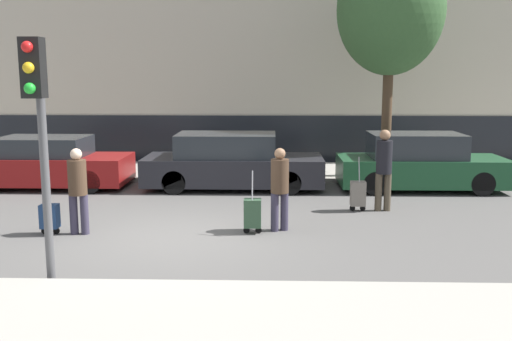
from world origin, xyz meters
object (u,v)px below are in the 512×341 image
(parked_car_0, at_px, (49,164))
(parked_car_1, at_px, (232,163))
(trolley_center, at_px, (253,213))
(traffic_light, at_px, (38,111))
(parked_car_2, at_px, (419,164))
(pedestrian_left, at_px, (78,186))
(trolley_right, at_px, (358,194))
(bare_tree_near_crossing, at_px, (391,10))
(trolley_left, at_px, (50,216))
(parked_bicycle, at_px, (239,156))
(pedestrian_right, at_px, (384,165))
(pedestrian_center, at_px, (280,185))

(parked_car_0, distance_m, parked_car_1, 4.82)
(trolley_center, height_order, traffic_light, traffic_light)
(parked_car_2, bearing_deg, pedestrian_left, -148.90)
(parked_car_2, bearing_deg, trolley_right, -128.22)
(parked_car_1, distance_m, trolley_center, 4.41)
(parked_car_0, bearing_deg, pedestrian_left, -62.85)
(parked_car_0, bearing_deg, trolley_center, -38.17)
(bare_tree_near_crossing, bearing_deg, parked_car_2, -67.73)
(trolley_left, relative_size, parked_bicycle, 0.62)
(parked_car_1, bearing_deg, trolley_left, -124.35)
(pedestrian_right, bearing_deg, pedestrian_left, -165.46)
(parked_car_0, xyz_separation_m, parked_bicycle, (4.85, 2.63, -0.14))
(trolley_left, bearing_deg, bare_tree_near_crossing, 38.96)
(trolley_center, bearing_deg, parked_car_0, 141.83)
(parked_car_0, xyz_separation_m, traffic_light, (2.70, -7.02, 1.82))
(parked_car_1, bearing_deg, trolley_center, -80.87)
(trolley_left, height_order, traffic_light, traffic_light)
(parked_car_1, distance_m, pedestrian_center, 4.31)
(pedestrian_left, relative_size, parked_bicycle, 0.91)
(traffic_light, distance_m, bare_tree_near_crossing, 10.85)
(trolley_center, distance_m, pedestrian_right, 3.43)
(pedestrian_right, distance_m, trolley_right, 0.84)
(pedestrian_right, distance_m, traffic_light, 7.39)
(parked_car_1, xyz_separation_m, parked_car_2, (4.87, -0.02, 0.00))
(parked_car_2, distance_m, parked_bicycle, 5.51)
(parked_car_0, bearing_deg, parked_car_2, -0.06)
(parked_car_1, xyz_separation_m, trolley_center, (0.70, -4.34, -0.29))
(pedestrian_right, relative_size, trolley_right, 1.49)
(parked_car_2, height_order, pedestrian_right, pedestrian_right)
(pedestrian_center, bearing_deg, bare_tree_near_crossing, 38.41)
(trolley_left, distance_m, pedestrian_center, 4.33)
(traffic_light, bearing_deg, parked_bicycle, 77.43)
(trolley_center, bearing_deg, pedestrian_center, 22.80)
(trolley_left, bearing_deg, parked_car_1, 55.65)
(bare_tree_near_crossing, bearing_deg, trolley_center, -121.72)
(pedestrian_left, bearing_deg, parked_car_2, 29.03)
(pedestrian_left, distance_m, parked_bicycle, 7.55)
(pedestrian_right, height_order, trolley_right, pedestrian_right)
(bare_tree_near_crossing, bearing_deg, parked_car_0, -170.94)
(pedestrian_center, relative_size, parked_bicycle, 0.90)
(pedestrian_right, bearing_deg, parked_car_0, 159.45)
(parked_car_1, height_order, trolley_left, parked_car_1)
(pedestrian_center, height_order, parked_bicycle, pedestrian_center)
(pedestrian_left, height_order, parked_bicycle, pedestrian_left)
(trolley_left, height_order, pedestrian_right, pedestrian_right)
(pedestrian_center, height_order, bare_tree_near_crossing, bare_tree_near_crossing)
(pedestrian_center, distance_m, pedestrian_right, 2.84)
(parked_car_0, distance_m, pedestrian_right, 8.65)
(pedestrian_left, bearing_deg, parked_car_0, 115.08)
(parked_car_1, xyz_separation_m, bare_tree_near_crossing, (4.27, 1.44, 4.02))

